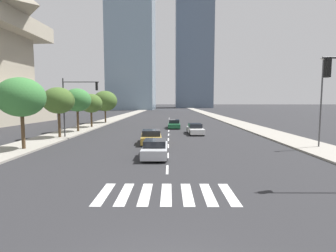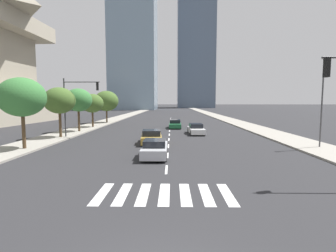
{
  "view_description": "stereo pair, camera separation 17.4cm",
  "coord_description": "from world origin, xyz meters",
  "px_view_note": "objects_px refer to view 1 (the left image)",
  "views": [
    {
      "loc": [
        0.15,
        -4.72,
        3.96
      ],
      "look_at": [
        0.0,
        15.96,
        2.0
      ],
      "focal_mm": 27.28,
      "sensor_mm": 36.0,
      "label": 1
    },
    {
      "loc": [
        0.32,
        -4.71,
        3.96
      ],
      "look_at": [
        0.0,
        15.96,
        2.0
      ],
      "focal_mm": 27.28,
      "sensor_mm": 36.0,
      "label": 2
    }
  ],
  "objects_px": {
    "sedan_green_0": "(174,124)",
    "traffic_signal_far": "(76,97)",
    "sedan_white_3": "(195,129)",
    "street_tree_fifth": "(105,101)",
    "sedan_silver_1": "(155,149)",
    "street_tree_second": "(58,101)",
    "street_tree_third": "(77,100)",
    "street_tree_nearest": "(21,97)",
    "sedan_gold_2": "(151,137)",
    "street_lamp_east": "(321,96)",
    "street_tree_fourth": "(91,103)"
  },
  "relations": [
    {
      "from": "sedan_green_0",
      "to": "sedan_white_3",
      "type": "xyz_separation_m",
      "value": [
        2.52,
        -7.04,
        0.0
      ]
    },
    {
      "from": "street_lamp_east",
      "to": "street_tree_second",
      "type": "relative_size",
      "value": 1.39
    },
    {
      "from": "sedan_gold_2",
      "to": "sedan_white_3",
      "type": "xyz_separation_m",
      "value": [
        4.94,
        7.38,
        -0.02
      ]
    },
    {
      "from": "sedan_silver_1",
      "to": "street_tree_nearest",
      "type": "xyz_separation_m",
      "value": [
        -10.91,
        2.36,
        3.74
      ]
    },
    {
      "from": "street_tree_nearest",
      "to": "street_tree_third",
      "type": "distance_m",
      "value": 12.44
    },
    {
      "from": "sedan_green_0",
      "to": "traffic_signal_far",
      "type": "height_order",
      "value": "traffic_signal_far"
    },
    {
      "from": "traffic_signal_far",
      "to": "street_lamp_east",
      "type": "xyz_separation_m",
      "value": [
        22.96,
        -6.09,
        0.04
      ]
    },
    {
      "from": "traffic_signal_far",
      "to": "street_tree_fifth",
      "type": "bearing_deg",
      "value": 95.23
    },
    {
      "from": "street_tree_nearest",
      "to": "street_tree_fourth",
      "type": "bearing_deg",
      "value": 90.0
    },
    {
      "from": "traffic_signal_far",
      "to": "street_tree_second",
      "type": "bearing_deg",
      "value": -167.67
    },
    {
      "from": "sedan_green_0",
      "to": "sedan_gold_2",
      "type": "relative_size",
      "value": 1.03
    },
    {
      "from": "street_lamp_east",
      "to": "street_tree_nearest",
      "type": "height_order",
      "value": "street_lamp_east"
    },
    {
      "from": "sedan_silver_1",
      "to": "street_tree_fourth",
      "type": "distance_m",
      "value": 23.5
    },
    {
      "from": "sedan_gold_2",
      "to": "sedan_white_3",
      "type": "height_order",
      "value": "sedan_gold_2"
    },
    {
      "from": "street_tree_second",
      "to": "street_tree_third",
      "type": "bearing_deg",
      "value": 90.0
    },
    {
      "from": "traffic_signal_far",
      "to": "street_lamp_east",
      "type": "distance_m",
      "value": 23.76
    },
    {
      "from": "street_tree_nearest",
      "to": "street_tree_second",
      "type": "xyz_separation_m",
      "value": [
        -0.0,
        6.85,
        -0.24
      ]
    },
    {
      "from": "sedan_gold_2",
      "to": "street_tree_third",
      "type": "distance_m",
      "value": 13.95
    },
    {
      "from": "traffic_signal_far",
      "to": "street_tree_third",
      "type": "height_order",
      "value": "traffic_signal_far"
    },
    {
      "from": "street_tree_second",
      "to": "sedan_silver_1",
      "type": "bearing_deg",
      "value": -40.18
    },
    {
      "from": "street_tree_third",
      "to": "street_tree_second",
      "type": "bearing_deg",
      "value": -90.0
    },
    {
      "from": "street_lamp_east",
      "to": "street_tree_nearest",
      "type": "relative_size",
      "value": 1.3
    },
    {
      "from": "street_tree_nearest",
      "to": "sedan_gold_2",
      "type": "bearing_deg",
      "value": 19.49
    },
    {
      "from": "sedan_white_3",
      "to": "street_tree_second",
      "type": "bearing_deg",
      "value": -76.68
    },
    {
      "from": "sedan_green_0",
      "to": "street_lamp_east",
      "type": "bearing_deg",
      "value": 36.19
    },
    {
      "from": "street_lamp_east",
      "to": "street_tree_fifth",
      "type": "relative_size",
      "value": 1.28
    },
    {
      "from": "sedan_white_3",
      "to": "street_tree_fifth",
      "type": "height_order",
      "value": "street_tree_fifth"
    },
    {
      "from": "sedan_white_3",
      "to": "traffic_signal_far",
      "type": "distance_m",
      "value": 14.39
    },
    {
      "from": "street_tree_nearest",
      "to": "street_tree_fifth",
      "type": "height_order",
      "value": "street_tree_fifth"
    },
    {
      "from": "traffic_signal_far",
      "to": "street_tree_second",
      "type": "relative_size",
      "value": 1.18
    },
    {
      "from": "street_tree_nearest",
      "to": "street_tree_fourth",
      "type": "relative_size",
      "value": 1.15
    },
    {
      "from": "sedan_gold_2",
      "to": "sedan_silver_1",
      "type": "bearing_deg",
      "value": -177.39
    },
    {
      "from": "street_tree_third",
      "to": "sedan_green_0",
      "type": "bearing_deg",
      "value": 23.89
    },
    {
      "from": "street_tree_fifth",
      "to": "sedan_silver_1",
      "type": "bearing_deg",
      "value": -69.4
    },
    {
      "from": "sedan_silver_1",
      "to": "street_tree_fifth",
      "type": "distance_m",
      "value": 31.2
    },
    {
      "from": "sedan_green_0",
      "to": "traffic_signal_far",
      "type": "bearing_deg",
      "value": -44.67
    },
    {
      "from": "street_tree_fifth",
      "to": "street_tree_third",
      "type": "bearing_deg",
      "value": -90.0
    },
    {
      "from": "street_lamp_east",
      "to": "street_tree_nearest",
      "type": "bearing_deg",
      "value": -177.34
    },
    {
      "from": "street_tree_nearest",
      "to": "street_tree_third",
      "type": "relative_size",
      "value": 1.04
    },
    {
      "from": "sedan_gold_2",
      "to": "street_tree_third",
      "type": "relative_size",
      "value": 0.8
    },
    {
      "from": "sedan_gold_2",
      "to": "street_tree_fifth",
      "type": "distance_m",
      "value": 25.45
    },
    {
      "from": "street_tree_third",
      "to": "street_tree_fifth",
      "type": "relative_size",
      "value": 0.95
    },
    {
      "from": "sedan_white_3",
      "to": "street_tree_third",
      "type": "distance_m",
      "value": 15.62
    },
    {
      "from": "sedan_silver_1",
      "to": "sedan_white_3",
      "type": "height_order",
      "value": "sedan_silver_1"
    },
    {
      "from": "sedan_white_3",
      "to": "sedan_silver_1",
      "type": "bearing_deg",
      "value": -19.49
    },
    {
      "from": "sedan_white_3",
      "to": "traffic_signal_far",
      "type": "relative_size",
      "value": 0.76
    },
    {
      "from": "traffic_signal_far",
      "to": "street_tree_nearest",
      "type": "distance_m",
      "value": 7.46
    },
    {
      "from": "sedan_gold_2",
      "to": "street_lamp_east",
      "type": "relative_size",
      "value": 0.59
    },
    {
      "from": "sedan_silver_1",
      "to": "street_tree_second",
      "type": "distance_m",
      "value": 14.7
    },
    {
      "from": "street_tree_second",
      "to": "street_tree_fifth",
      "type": "height_order",
      "value": "street_tree_fifth"
    }
  ]
}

